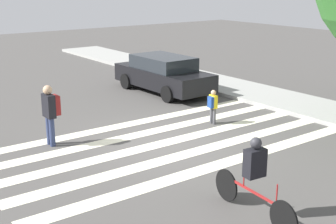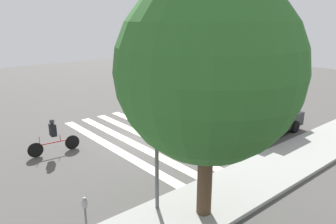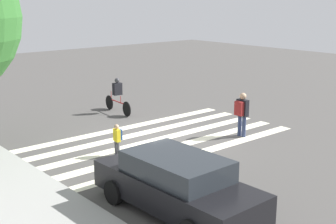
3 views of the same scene
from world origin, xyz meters
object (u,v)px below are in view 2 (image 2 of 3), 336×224
at_px(traffic_light, 154,113).
at_px(street_tree, 209,71).
at_px(car_parked_dark_suv, 266,121).
at_px(parking_meter, 85,209).
at_px(cyclist_mid_street, 53,135).
at_px(pedestrian_adult_tall_backpack, 187,135).
at_px(pedestrian_adult_yellow_jacket, 145,103).

distance_m(traffic_light, street_tree, 2.05).
bearing_deg(car_parked_dark_suv, parking_meter, 8.61).
height_order(cyclist_mid_street, car_parked_dark_suv, cyclist_mid_street).
relative_size(traffic_light, pedestrian_adult_tall_backpack, 4.23).
distance_m(traffic_light, pedestrian_adult_tall_backpack, 5.91).
bearing_deg(parking_meter, pedestrian_adult_yellow_jacket, -134.47).
xyz_separation_m(parking_meter, pedestrian_adult_tall_backpack, (-6.72, -3.18, -0.41)).
bearing_deg(cyclist_mid_street, pedestrian_adult_yellow_jacket, -161.25).
distance_m(traffic_light, cyclist_mid_street, 6.99).
height_order(pedestrian_adult_yellow_jacket, cyclist_mid_street, pedestrian_adult_yellow_jacket).
distance_m(parking_meter, street_tree, 5.00).
relative_size(traffic_light, cyclist_mid_street, 2.01).
bearing_deg(pedestrian_adult_yellow_jacket, street_tree, -116.73).
xyz_separation_m(parking_meter, pedestrian_adult_yellow_jacket, (-7.90, -8.05, -0.07)).
distance_m(street_tree, car_parked_dark_suv, 9.22).
relative_size(parking_meter, street_tree, 0.20).
bearing_deg(traffic_light, parking_meter, 2.11).
height_order(parking_meter, pedestrian_adult_yellow_jacket, pedestrian_adult_yellow_jacket).
relative_size(traffic_light, street_tree, 0.65).
xyz_separation_m(pedestrian_adult_yellow_jacket, cyclist_mid_street, (6.18, 1.44, -0.13)).
bearing_deg(pedestrian_adult_yellow_jacket, cyclist_mid_street, -167.40).
bearing_deg(traffic_light, cyclist_mid_street, -83.95).
xyz_separation_m(pedestrian_adult_yellow_jacket, pedestrian_adult_tall_backpack, (1.18, 4.87, -0.35)).
height_order(street_tree, pedestrian_adult_yellow_jacket, street_tree).
height_order(pedestrian_adult_tall_backpack, cyclist_mid_street, cyclist_mid_street).
distance_m(pedestrian_adult_yellow_jacket, pedestrian_adult_tall_backpack, 5.02).
bearing_deg(cyclist_mid_street, car_parked_dark_suv, 158.96).
distance_m(street_tree, pedestrian_adult_tall_backpack, 6.76).
bearing_deg(car_parked_dark_suv, street_tree, 20.33).
distance_m(cyclist_mid_street, car_parked_dark_suv, 10.59).
xyz_separation_m(traffic_light, pedestrian_adult_tall_backpack, (-4.30, -3.09, -2.62)).
height_order(pedestrian_adult_yellow_jacket, pedestrian_adult_tall_backpack, pedestrian_adult_yellow_jacket).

